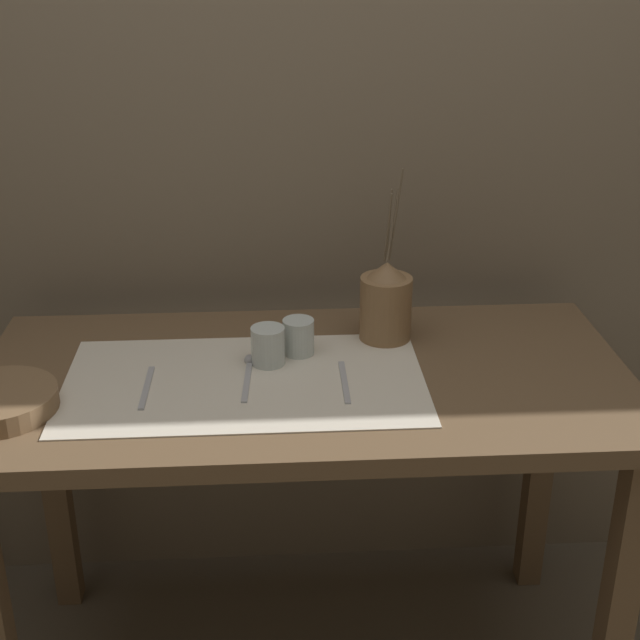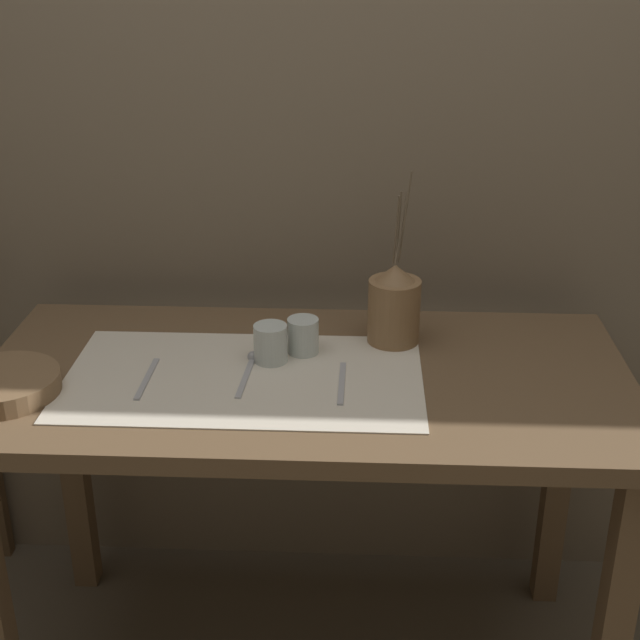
{
  "view_description": "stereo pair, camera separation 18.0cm",
  "coord_description": "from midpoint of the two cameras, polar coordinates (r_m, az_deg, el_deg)",
  "views": [
    {
      "loc": [
        -0.07,
        -1.64,
        1.65
      ],
      "look_at": [
        0.03,
        0.0,
        0.92
      ],
      "focal_mm": 50.0,
      "sensor_mm": 36.0,
      "label": 1
    },
    {
      "loc": [
        0.11,
        -1.64,
        1.65
      ],
      "look_at": [
        0.03,
        0.0,
        0.92
      ],
      "focal_mm": 50.0,
      "sensor_mm": 36.0,
      "label": 2
    }
  ],
  "objects": [
    {
      "name": "wooden_table",
      "position": [
        1.9,
        -3.66,
        -6.48
      ],
      "size": [
        1.36,
        0.67,
        0.8
      ],
      "color": "brown",
      "rests_on": "ground_plane"
    },
    {
      "name": "linen_cloth",
      "position": [
        1.83,
        -7.66,
        -3.97
      ],
      "size": [
        0.73,
        0.41,
        0.0
      ],
      "color": "beige",
      "rests_on": "wooden_table"
    },
    {
      "name": "stone_wall_back",
      "position": [
        2.13,
        -4.08,
        11.79
      ],
      "size": [
        7.0,
        0.06,
        2.4
      ],
      "color": "#7A6B56",
      "rests_on": "ground_plane"
    },
    {
      "name": "pitcher_with_flowers",
      "position": [
        1.96,
        1.63,
        1.0
      ],
      "size": [
        0.12,
        0.12,
        0.39
      ],
      "color": "olive",
      "rests_on": "wooden_table"
    },
    {
      "name": "fork_outer",
      "position": [
        1.83,
        -13.83,
        -4.29
      ],
      "size": [
        0.01,
        0.18,
        0.0
      ],
      "color": "#A8A8AD",
      "rests_on": "wooden_table"
    },
    {
      "name": "knife_center",
      "position": [
        1.8,
        -1.28,
        -4.05
      ],
      "size": [
        0.01,
        0.18,
        0.0
      ],
      "color": "#A8A8AD",
      "rests_on": "wooden_table"
    },
    {
      "name": "glass_tumbler_far",
      "position": [
        1.91,
        -4.08,
        -1.13
      ],
      "size": [
        0.07,
        0.07,
        0.08
      ],
      "color": "silver",
      "rests_on": "wooden_table"
    },
    {
      "name": "spoon_outer",
      "position": [
        1.87,
        -7.34,
        -3.12
      ],
      "size": [
        0.03,
        0.19,
        0.02
      ],
      "color": "#A8A8AD",
      "rests_on": "wooden_table"
    },
    {
      "name": "glass_tumbler_near",
      "position": [
        1.87,
        -6.1,
        -1.71
      ],
      "size": [
        0.07,
        0.07,
        0.08
      ],
      "color": "silver",
      "rests_on": "wooden_table"
    }
  ]
}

